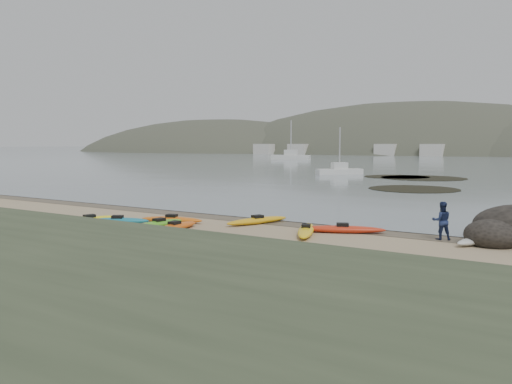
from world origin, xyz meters
The scene contains 6 objects.
ground centered at (0.00, 0.00, 0.00)m, with size 600.00×600.00×0.00m, color tan.
wet_sand centered at (0.00, -0.30, 0.00)m, with size 60.00×60.00×0.00m, color brown.
kayaks centered at (0.61, -3.39, 0.17)m, with size 20.21×8.66×0.34m.
person_east centered at (10.01, -0.92, 0.84)m, with size 0.81×0.63×1.67m, color navy.
kelp_mats centered at (0.08, 33.68, 0.03)m, with size 14.03×24.26×0.04m.
moored_boats centered at (-2.99, 78.94, 0.58)m, with size 93.61×69.32×1.37m.
Camera 1 is at (14.34, -23.31, 4.16)m, focal length 35.00 mm.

